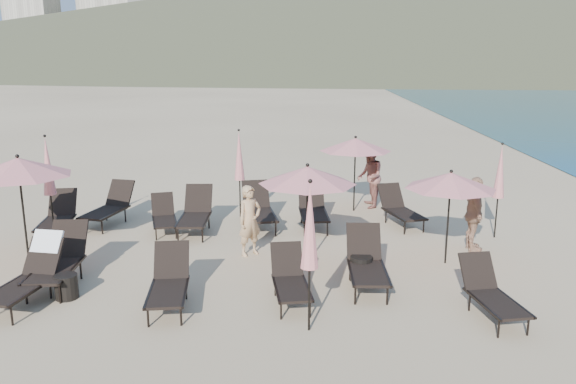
# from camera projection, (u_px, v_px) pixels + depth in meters

# --- Properties ---
(ground) EXTENTS (800.00, 800.00, 0.00)m
(ground) POSITION_uv_depth(u_px,v_px,m) (280.00, 295.00, 10.19)
(ground) COLOR #D6BA8C
(ground) RESTS_ON ground
(volcanic_headland) EXTENTS (690.00, 690.00, 55.00)m
(volcanic_headland) POSITION_uv_depth(u_px,v_px,m) (455.00, 16.00, 294.33)
(volcanic_headland) COLOR brown
(volcanic_headland) RESTS_ON ground
(hotel_skyline) EXTENTS (109.00, 82.00, 55.00)m
(hotel_skyline) POSITION_uv_depth(u_px,v_px,m) (127.00, 17.00, 273.17)
(hotel_skyline) COLOR beige
(hotel_skyline) RESTS_ON ground
(lounger_0) EXTENTS (0.87, 1.90, 1.06)m
(lounger_0) POSITION_uv_depth(u_px,v_px,m) (59.00, 260.00, 10.56)
(lounger_0) COLOR black
(lounger_0) RESTS_ON ground
(lounger_1) EXTENTS (0.86, 1.84, 1.11)m
(lounger_1) POSITION_uv_depth(u_px,v_px,m) (29.00, 273.00, 9.83)
(lounger_1) COLOR black
(lounger_1) RESTS_ON ground
(lounger_2) EXTENTS (0.87, 1.73, 0.95)m
(lounger_2) POSITION_uv_depth(u_px,v_px,m) (169.00, 282.00, 9.65)
(lounger_2) COLOR black
(lounger_2) RESTS_ON ground
(lounger_3) EXTENTS (0.84, 1.61, 0.88)m
(lounger_3) POSITION_uv_depth(u_px,v_px,m) (290.00, 279.00, 9.87)
(lounger_3) COLOR black
(lounger_3) RESTS_ON ground
(lounger_4) EXTENTS (0.73, 1.79, 1.02)m
(lounger_4) POSITION_uv_depth(u_px,v_px,m) (367.00, 262.00, 10.50)
(lounger_4) COLOR black
(lounger_4) RESTS_ON ground
(lounger_5) EXTENTS (0.90, 1.64, 0.89)m
(lounger_5) POSITION_uv_depth(u_px,v_px,m) (491.00, 292.00, 9.27)
(lounger_5) COLOR black
(lounger_5) RESTS_ON ground
(lounger_6) EXTENTS (1.00, 1.88, 1.03)m
(lounger_6) POSITION_uv_depth(u_px,v_px,m) (109.00, 206.00, 14.50)
(lounger_6) COLOR black
(lounger_6) RESTS_ON ground
(lounger_7) EXTENTS (1.00, 1.58, 0.85)m
(lounger_7) POSITION_uv_depth(u_px,v_px,m) (164.00, 216.00, 13.90)
(lounger_7) COLOR black
(lounger_7) RESTS_ON ground
(lounger_8) EXTENTS (0.80, 1.86, 1.05)m
(lounger_8) POSITION_uv_depth(u_px,v_px,m) (195.00, 213.00, 13.83)
(lounger_8) COLOR black
(lounger_8) RESTS_ON ground
(lounger_9) EXTENTS (1.12, 1.96, 1.06)m
(lounger_9) POSITION_uv_depth(u_px,v_px,m) (259.00, 208.00, 14.24)
(lounger_9) COLOR black
(lounger_9) RESTS_ON ground
(lounger_10) EXTENTS (0.85, 1.83, 1.02)m
(lounger_10) POSITION_uv_depth(u_px,v_px,m) (313.00, 208.00, 14.30)
(lounger_10) COLOR black
(lounger_10) RESTS_ON ground
(lounger_11) EXTENTS (1.15, 1.78, 0.96)m
(lounger_11) POSITION_uv_depth(u_px,v_px,m) (400.00, 208.00, 14.43)
(lounger_11) COLOR black
(lounger_11) RESTS_ON ground
(lounger_12) EXTENTS (0.98, 1.84, 1.00)m
(lounger_12) POSITION_uv_depth(u_px,v_px,m) (58.00, 216.00, 13.58)
(lounger_12) COLOR black
(lounger_12) RESTS_ON ground
(umbrella_open_0) EXTENTS (2.13, 2.13, 2.29)m
(umbrella_open_0) POSITION_uv_depth(u_px,v_px,m) (18.00, 167.00, 11.47)
(umbrella_open_0) COLOR black
(umbrella_open_0) RESTS_ON ground
(umbrella_open_1) EXTENTS (1.99, 1.99, 2.15)m
(umbrella_open_1) POSITION_uv_depth(u_px,v_px,m) (307.00, 175.00, 11.30)
(umbrella_open_1) COLOR black
(umbrella_open_1) RESTS_ON ground
(umbrella_open_2) EXTENTS (1.86, 1.86, 2.00)m
(umbrella_open_2) POSITION_uv_depth(u_px,v_px,m) (451.00, 181.00, 11.40)
(umbrella_open_2) COLOR black
(umbrella_open_2) RESTS_ON ground
(umbrella_open_3) EXTENTS (1.98, 1.98, 2.14)m
(umbrella_open_3) POSITION_uv_depth(u_px,v_px,m) (355.00, 145.00, 15.45)
(umbrella_open_3) COLOR black
(umbrella_open_3) RESTS_ON ground
(umbrella_closed_0) EXTENTS (0.29, 0.29, 2.45)m
(umbrella_closed_0) POSITION_uv_depth(u_px,v_px,m) (310.00, 227.00, 8.49)
(umbrella_closed_0) COLOR black
(umbrella_closed_0) RESTS_ON ground
(umbrella_closed_1) EXTENTS (0.27, 0.27, 2.31)m
(umbrella_closed_1) POSITION_uv_depth(u_px,v_px,m) (500.00, 172.00, 13.13)
(umbrella_closed_1) COLOR black
(umbrella_closed_1) RESTS_ON ground
(umbrella_closed_2) EXTENTS (0.29, 0.29, 2.49)m
(umbrella_closed_2) POSITION_uv_depth(u_px,v_px,m) (48.00, 167.00, 13.08)
(umbrella_closed_2) COLOR black
(umbrella_closed_2) RESTS_ON ground
(umbrella_closed_3) EXTENTS (0.28, 0.28, 2.40)m
(umbrella_closed_3) POSITION_uv_depth(u_px,v_px,m) (239.00, 156.00, 14.91)
(umbrella_closed_3) COLOR black
(umbrella_closed_3) RESTS_ON ground
(side_table_0) EXTENTS (0.41, 0.41, 0.44)m
(side_table_0) POSITION_uv_depth(u_px,v_px,m) (66.00, 287.00, 10.02)
(side_table_0) COLOR black
(side_table_0) RESTS_ON ground
(side_table_1) EXTENTS (0.43, 0.43, 0.49)m
(side_table_1) POSITION_uv_depth(u_px,v_px,m) (361.00, 268.00, 10.82)
(side_table_1) COLOR black
(side_table_1) RESTS_ON ground
(beachgoer_a) EXTENTS (0.67, 0.65, 1.55)m
(beachgoer_a) POSITION_uv_depth(u_px,v_px,m) (250.00, 221.00, 12.14)
(beachgoer_a) COLOR tan
(beachgoer_a) RESTS_ON ground
(beachgoer_b) EXTENTS (0.71, 0.89, 1.81)m
(beachgoer_b) POSITION_uv_depth(u_px,v_px,m) (370.00, 177.00, 16.07)
(beachgoer_b) COLOR #A46355
(beachgoer_b) RESTS_ON ground
(beachgoer_c) EXTENTS (0.42, 0.99, 1.68)m
(beachgoer_c) POSITION_uv_depth(u_px,v_px,m) (474.00, 214.00, 12.41)
(beachgoer_c) COLOR tan
(beachgoer_c) RESTS_ON ground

